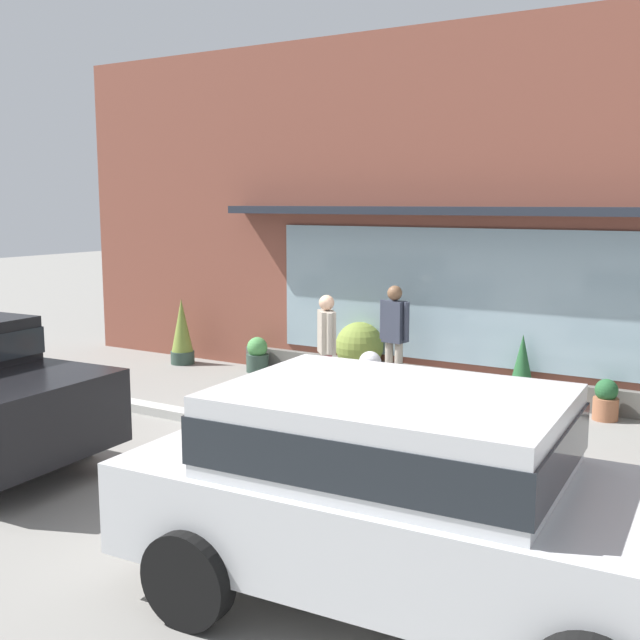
# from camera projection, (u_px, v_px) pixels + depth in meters

# --- Properties ---
(ground_plane) EXTENTS (60.00, 60.00, 0.00)m
(ground_plane) POSITION_uv_depth(u_px,v_px,m) (330.00, 441.00, 9.29)
(ground_plane) COLOR gray
(curb_strip) EXTENTS (14.00, 0.24, 0.12)m
(curb_strip) POSITION_uv_depth(u_px,v_px,m) (322.00, 440.00, 9.11)
(curb_strip) COLOR #B2B2AD
(curb_strip) RESTS_ON ground_plane
(storefront) EXTENTS (14.00, 0.81, 5.40)m
(storefront) POSITION_uv_depth(u_px,v_px,m) (439.00, 216.00, 11.58)
(storefront) COLOR brown
(storefront) RESTS_ON ground_plane
(fire_hydrant) EXTENTS (0.43, 0.41, 0.92)m
(fire_hydrant) POSITION_uv_depth(u_px,v_px,m) (370.00, 385.00, 10.13)
(fire_hydrant) COLOR #B2B2B7
(fire_hydrant) RESTS_ON ground_plane
(pedestrian_with_handbag) EXTENTS (0.49, 0.57, 1.59)m
(pedestrian_with_handbag) POSITION_uv_depth(u_px,v_px,m) (326.00, 343.00, 10.65)
(pedestrian_with_handbag) COLOR #8E333D
(pedestrian_with_handbag) RESTS_ON ground_plane
(pedestrian_passerby) EXTENTS (0.50, 0.24, 1.65)m
(pedestrian_passerby) POSITION_uv_depth(u_px,v_px,m) (394.00, 332.00, 11.27)
(pedestrian_passerby) COLOR #9E9384
(pedestrian_passerby) RESTS_ON ground_plane
(parked_car_silver) EXTENTS (4.27, 2.17, 1.57)m
(parked_car_silver) POSITION_uv_depth(u_px,v_px,m) (408.00, 487.00, 5.32)
(parked_car_silver) COLOR silver
(parked_car_silver) RESTS_ON ground_plane
(potted_plant_by_entrance) EXTENTS (0.76, 0.76, 0.99)m
(potted_plant_by_entrance) POSITION_uv_depth(u_px,v_px,m) (359.00, 350.00, 12.13)
(potted_plant_by_entrance) COLOR #4C4C51
(potted_plant_by_entrance) RESTS_ON ground_plane
(potted_plant_doorstep) EXTENTS (0.42, 0.42, 1.17)m
(potted_plant_doorstep) POSITION_uv_depth(u_px,v_px,m) (182.00, 332.00, 13.64)
(potted_plant_doorstep) COLOR #33473D
(potted_plant_doorstep) RESTS_ON ground_plane
(potted_plant_trailing_edge) EXTENTS (0.38, 0.38, 0.59)m
(potted_plant_trailing_edge) POSITION_uv_depth(u_px,v_px,m) (257.00, 355.00, 13.04)
(potted_plant_trailing_edge) COLOR #33473D
(potted_plant_trailing_edge) RESTS_ON ground_plane
(potted_plant_corner_tall) EXTENTS (0.39, 0.39, 1.03)m
(potted_plant_corner_tall) POSITION_uv_depth(u_px,v_px,m) (522.00, 372.00, 10.80)
(potted_plant_corner_tall) COLOR #B7B2A3
(potted_plant_corner_tall) RESTS_ON ground_plane
(potted_plant_low_front) EXTENTS (0.33, 0.33, 0.55)m
(potted_plant_low_front) POSITION_uv_depth(u_px,v_px,m) (606.00, 400.00, 10.15)
(potted_plant_low_front) COLOR #9E6042
(potted_plant_low_front) RESTS_ON ground_plane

